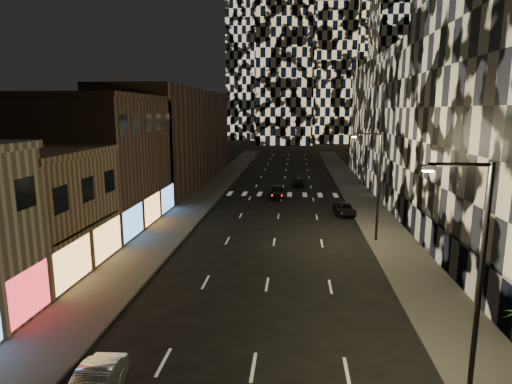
% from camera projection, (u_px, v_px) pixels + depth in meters
% --- Properties ---
extents(sidewalk_left, '(4.00, 120.00, 0.15)m').
position_uv_depth(sidewalk_left, '(208.00, 192.00, 57.56)').
color(sidewalk_left, '#47443F').
rests_on(sidewalk_left, ground).
extents(sidewalk_right, '(4.00, 120.00, 0.15)m').
position_uv_depth(sidewalk_right, '(359.00, 195.00, 55.76)').
color(sidewalk_right, '#47443F').
rests_on(sidewalk_right, ground).
extents(curb_left, '(0.20, 120.00, 0.15)m').
position_uv_depth(curb_left, '(223.00, 193.00, 57.37)').
color(curb_left, '#4C4C47').
rests_on(curb_left, ground).
extents(curb_right, '(0.20, 120.00, 0.15)m').
position_uv_depth(curb_right, '(342.00, 195.00, 55.95)').
color(curb_right, '#4C4C47').
rests_on(curb_right, ground).
extents(retail_tan, '(10.00, 10.00, 8.00)m').
position_uv_depth(retail_tan, '(19.00, 214.00, 29.09)').
color(retail_tan, '#81674D').
rests_on(retail_tan, ground).
extents(retail_brown, '(10.00, 15.00, 12.00)m').
position_uv_depth(retail_brown, '(100.00, 163.00, 40.94)').
color(retail_brown, '#4E372C').
rests_on(retail_brown, ground).
extents(retail_filler_left, '(10.00, 40.00, 14.00)m').
position_uv_depth(retail_filler_left, '(176.00, 136.00, 66.67)').
color(retail_filler_left, '#4E372C').
rests_on(retail_filler_left, ground).
extents(midrise_base, '(0.60, 25.00, 3.00)m').
position_uv_depth(midrise_base, '(444.00, 246.00, 30.34)').
color(midrise_base, '#383838').
rests_on(midrise_base, ground).
extents(midrise_filler_right, '(16.00, 40.00, 18.00)m').
position_uv_depth(midrise_filler_right, '(427.00, 125.00, 60.03)').
color(midrise_filler_right, '#232326').
rests_on(midrise_filler_right, ground).
extents(streetlight_near, '(2.55, 0.25, 9.00)m').
position_uv_depth(streetlight_near, '(475.00, 264.00, 15.79)').
color(streetlight_near, black).
rests_on(streetlight_near, sidewalk_right).
extents(streetlight_far, '(2.55, 0.25, 9.00)m').
position_uv_depth(streetlight_far, '(376.00, 179.00, 35.35)').
color(streetlight_far, black).
rests_on(streetlight_far, sidewalk_right).
extents(car_dark_midlane, '(2.02, 4.71, 1.59)m').
position_uv_depth(car_dark_midlane, '(278.00, 191.00, 54.53)').
color(car_dark_midlane, black).
rests_on(car_dark_midlane, ground).
extents(car_dark_oncoming, '(1.67, 4.06, 1.18)m').
position_uv_depth(car_dark_oncoming, '(299.00, 182.00, 63.14)').
color(car_dark_oncoming, black).
rests_on(car_dark_oncoming, ground).
extents(car_dark_rightlane, '(2.23, 4.42, 1.20)m').
position_uv_depth(car_dark_rightlane, '(345.00, 209.00, 45.56)').
color(car_dark_rightlane, black).
rests_on(car_dark_rightlane, ground).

